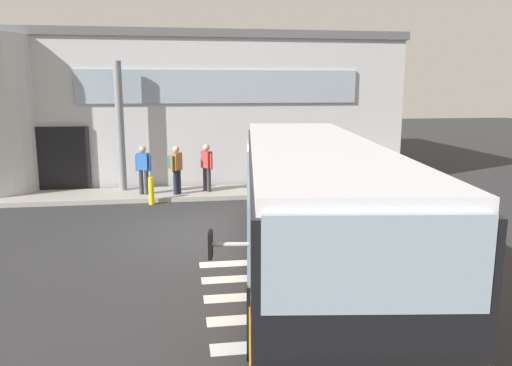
{
  "coord_description": "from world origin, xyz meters",
  "views": [
    {
      "loc": [
        -0.56,
        -12.75,
        3.79
      ],
      "look_at": [
        1.26,
        -0.98,
        1.5
      ],
      "focal_mm": 35.16,
      "sensor_mm": 36.0,
      "label": 1
    }
  ],
  "objects_px": {
    "bus_main_foreground": "(311,208)",
    "passenger_near_column": "(143,168)",
    "safety_bollard_yellow": "(151,191)",
    "entry_support_column": "(120,127)",
    "passenger_at_curb_edge": "(207,165)",
    "passenger_by_doorway": "(176,166)"
  },
  "relations": [
    {
      "from": "bus_main_foreground",
      "to": "safety_bollard_yellow",
      "type": "relative_size",
      "value": 12.56
    },
    {
      "from": "bus_main_foreground",
      "to": "passenger_by_doorway",
      "type": "relative_size",
      "value": 6.75
    },
    {
      "from": "bus_main_foreground",
      "to": "passenger_by_doorway",
      "type": "bearing_deg",
      "value": 110.61
    },
    {
      "from": "safety_bollard_yellow",
      "to": "entry_support_column",
      "type": "bearing_deg",
      "value": 121.14
    },
    {
      "from": "passenger_at_curb_edge",
      "to": "safety_bollard_yellow",
      "type": "relative_size",
      "value": 1.86
    },
    {
      "from": "entry_support_column",
      "to": "bus_main_foreground",
      "type": "xyz_separation_m",
      "value": [
        4.68,
        -8.4,
        -1.08
      ]
    },
    {
      "from": "bus_main_foreground",
      "to": "passenger_near_column",
      "type": "xyz_separation_m",
      "value": [
        -3.88,
        7.54,
        -0.25
      ]
    },
    {
      "from": "entry_support_column",
      "to": "passenger_near_column",
      "type": "relative_size",
      "value": 2.7
    },
    {
      "from": "passenger_near_column",
      "to": "passenger_at_curb_edge",
      "type": "distance_m",
      "value": 2.18
    },
    {
      "from": "safety_bollard_yellow",
      "to": "passenger_at_curb_edge",
      "type": "bearing_deg",
      "value": 30.34
    },
    {
      "from": "passenger_near_column",
      "to": "safety_bollard_yellow",
      "type": "bearing_deg",
      "value": -72.99
    },
    {
      "from": "bus_main_foreground",
      "to": "safety_bollard_yellow",
      "type": "height_order",
      "value": "bus_main_foreground"
    },
    {
      "from": "entry_support_column",
      "to": "safety_bollard_yellow",
      "type": "relative_size",
      "value": 5.03
    },
    {
      "from": "passenger_at_curb_edge",
      "to": "safety_bollard_yellow",
      "type": "height_order",
      "value": "passenger_at_curb_edge"
    },
    {
      "from": "bus_main_foreground",
      "to": "entry_support_column",
      "type": "bearing_deg",
      "value": 119.13
    },
    {
      "from": "passenger_by_doorway",
      "to": "passenger_at_curb_edge",
      "type": "bearing_deg",
      "value": 16.12
    },
    {
      "from": "bus_main_foreground",
      "to": "passenger_near_column",
      "type": "bearing_deg",
      "value": 117.24
    },
    {
      "from": "bus_main_foreground",
      "to": "safety_bollard_yellow",
      "type": "distance_m",
      "value": 7.57
    },
    {
      "from": "entry_support_column",
      "to": "passenger_at_curb_edge",
      "type": "height_order",
      "value": "entry_support_column"
    },
    {
      "from": "passenger_by_doorway",
      "to": "passenger_at_curb_edge",
      "type": "distance_m",
      "value": 1.11
    },
    {
      "from": "entry_support_column",
      "to": "passenger_by_doorway",
      "type": "xyz_separation_m",
      "value": [
        1.9,
        -1.01,
        -1.3
      ]
    },
    {
      "from": "safety_bollard_yellow",
      "to": "passenger_near_column",
      "type": "bearing_deg",
      "value": 107.01
    }
  ]
}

